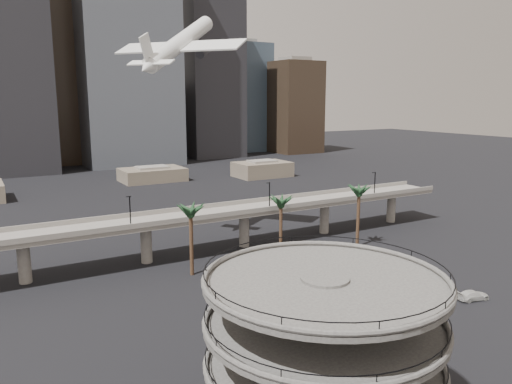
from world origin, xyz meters
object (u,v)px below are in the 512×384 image
parking_ramp (323,344)px  car_a (259,323)px  car_b (353,298)px  overpass (197,220)px  car_c (473,295)px  airborne_jet (180,43)px

parking_ramp → car_a: (6.76, 23.05, -9.08)m
car_a → car_b: bearing=-85.2°
overpass → car_b: (11.11, -35.79, -6.56)m
car_a → parking_ramp: bearing=167.9°
car_c → overpass: bearing=44.9°
airborne_jet → car_c: 77.54m
car_a → overpass: bearing=-5.6°
overpass → car_c: overpass is taller
parking_ramp → overpass: 60.46m
parking_ramp → airborne_jet: size_ratio=0.81×
airborne_jet → car_b: size_ratio=5.84×
airborne_jet → car_c: (25.54, -59.15, -43.15)m
overpass → parking_ramp: bearing=-102.4°
car_b → car_c: size_ratio=0.88×
car_a → airborne_jet: bearing=-6.2°
parking_ramp → overpass: parking_ramp is taller
car_c → parking_ramp: bearing=121.2°
overpass → car_a: 37.08m
overpass → airborne_jet: airborne_jet is taller
airborne_jet → car_a: size_ratio=6.20×
overpass → car_a: bearing=-99.9°
overpass → car_b: size_ratio=27.54×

